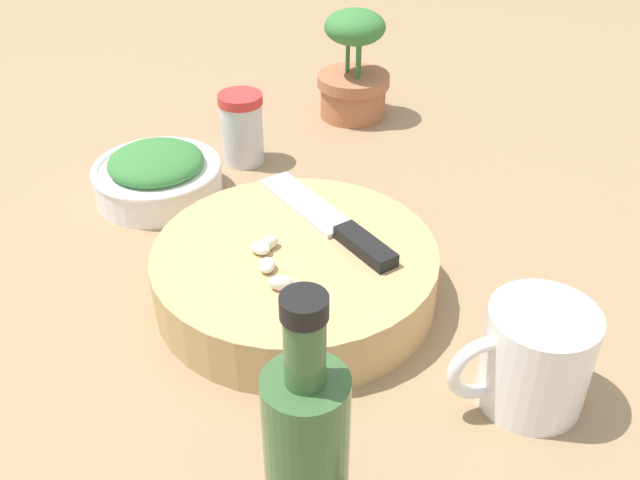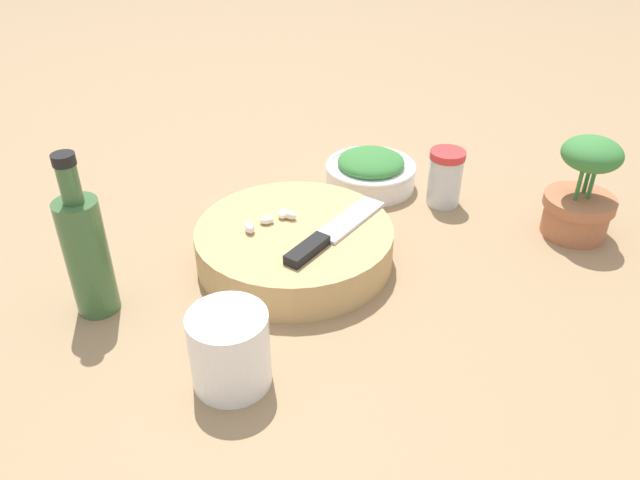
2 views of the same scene
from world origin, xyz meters
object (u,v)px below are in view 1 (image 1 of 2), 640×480
Objects in this scene: herb_bowl at (158,174)px; spice_jar at (242,128)px; cutting_board at (295,272)px; chef_knife at (333,223)px; oil_bottle at (307,460)px; coffee_mug at (533,358)px; garlic_cloves at (269,260)px; potted_herb at (354,72)px.

herb_bowl is 0.13m from spice_jar.
chef_knife is (-0.01, 0.05, 0.03)m from cutting_board.
coffee_mug is at bearing 89.03° from oil_bottle.
garlic_cloves is at bearing 151.74° from oil_bottle.
oil_bottle reaches higher than chef_knife.
potted_herb is (-0.50, 0.45, -0.02)m from oil_bottle.
cutting_board is 0.28m from spice_jar.
herb_bowl is 0.71× the size of oil_bottle.
oil_bottle is at bearing -33.84° from cutting_board.
garlic_cloves is 0.52× the size of potted_herb.
coffee_mug is at bearing -24.78° from potted_herb.
chef_knife is at bearing -175.33° from coffee_mug.
garlic_cloves is at bearing -167.39° from chef_knife.
chef_knife is 1.70× the size of coffee_mug.
potted_herb reaches higher than spice_jar.
spice_jar is at bearing 96.18° from herb_bowl.
garlic_cloves is at bearing -49.22° from potted_herb.
potted_herb reaches higher than garlic_cloves.
cutting_board is 1.35× the size of chef_knife.
cutting_board is 1.77× the size of potted_herb.
cutting_board is at bearing 146.16° from oil_bottle.
herb_bowl is 0.49m from oil_bottle.
chef_knife reaches higher than cutting_board.
cutting_board is 0.25m from herb_bowl.
garlic_cloves is 0.37× the size of oil_bottle.
oil_bottle is at bearing -90.97° from coffee_mug.
potted_herb is at bearing 96.44° from spice_jar.
oil_bottle reaches higher than potted_herb.
spice_jar reaches higher than herb_bowl.
garlic_cloves is 0.87× the size of spice_jar.
chef_knife is 0.23m from coffee_mug.
garlic_cloves is at bearing -154.34° from coffee_mug.
coffee_mug reaches higher than garlic_cloves.
cutting_board is 0.05m from garlic_cloves.
spice_jar is 0.20m from potted_herb.
herb_bowl is at bearing 177.11° from garlic_cloves.
oil_bottle is at bearing -27.71° from spice_jar.
herb_bowl is (-0.24, -0.07, -0.03)m from chef_knife.
spice_jar is 0.49m from coffee_mug.
herb_bowl is 0.33m from potted_herb.
potted_herb is at bearing 49.98° from chef_knife.
garlic_cloves reaches higher than herb_bowl.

